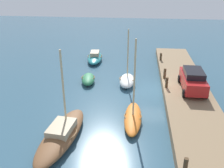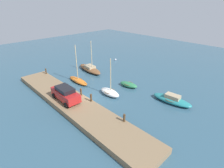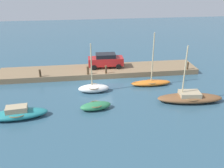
{
  "view_description": "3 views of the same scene",
  "coord_description": "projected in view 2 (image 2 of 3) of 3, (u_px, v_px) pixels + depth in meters",
  "views": [
    {
      "loc": [
        -19.81,
        1.52,
        9.2
      ],
      "look_at": [
        -0.27,
        3.83,
        0.54
      ],
      "focal_mm": 38.86,
      "sensor_mm": 36.0,
      "label": 1
    },
    {
      "loc": [
        16.42,
        -11.71,
        11.69
      ],
      "look_at": [
        -0.37,
        4.29,
        0.59
      ],
      "focal_mm": 28.47,
      "sensor_mm": 36.0,
      "label": 2
    },
    {
      "loc": [
        2.29,
        26.12,
        11.36
      ],
      "look_at": [
        -0.81,
        3.22,
        1.06
      ],
      "focal_mm": 40.09,
      "sensor_mm": 36.0,
      "label": 3
    }
  ],
  "objects": [
    {
      "name": "mooring_post_west",
      "position": [
        46.0,
        71.0,
        28.98
      ],
      "size": [
        0.21,
        0.21,
        0.9
      ],
      "primitive_type": "cylinder",
      "color": "#47331E",
      "rests_on": "dock_platform"
    },
    {
      "name": "mooring_post_east",
      "position": [
        124.0,
        118.0,
        17.62
      ],
      "size": [
        0.24,
        0.24,
        0.83
      ],
      "primitive_type": "cylinder",
      "color": "#47331E",
      "rests_on": "dock_platform"
    },
    {
      "name": "parked_car",
      "position": [
        65.0,
        94.0,
        21.14
      ],
      "size": [
        4.28,
        1.93,
        1.74
      ],
      "rotation": [
        0.0,
        0.0,
        -0.01
      ],
      "color": "#B21E1E",
      "rests_on": "dock_platform"
    },
    {
      "name": "ground_plane",
      "position": [
        90.0,
        99.0,
        23.06
      ],
      "size": [
        84.0,
        84.0,
        0.0
      ],
      "primitive_type": "plane",
      "color": "#33566B"
    },
    {
      "name": "dinghy_green",
      "position": [
        129.0,
        85.0,
        26.1
      ],
      "size": [
        2.97,
        1.64,
        0.68
      ],
      "rotation": [
        0.0,
        0.0,
        0.16
      ],
      "color": "#2D7A4C",
      "rests_on": "ground_plane"
    },
    {
      "name": "marker_buoy",
      "position": [
        115.0,
        60.0,
        37.4
      ],
      "size": [
        0.38,
        0.38,
        0.38
      ],
      "primitive_type": "sphere",
      "color": "silver",
      "rests_on": "ground_plane"
    },
    {
      "name": "mooring_post_mid_east",
      "position": [
        91.0,
        98.0,
        21.11
      ],
      "size": [
        0.24,
        0.24,
        0.94
      ],
      "primitive_type": "cylinder",
      "color": "#47331E",
      "rests_on": "dock_platform"
    },
    {
      "name": "motorboat_teal",
      "position": [
        172.0,
        99.0,
        22.07
      ],
      "size": [
        5.08,
        2.18,
        1.11
      ],
      "rotation": [
        0.0,
        0.0,
        0.1
      ],
      "color": "teal",
      "rests_on": "ground_plane"
    },
    {
      "name": "rowboat_white",
      "position": [
        110.0,
        92.0,
        23.8
      ],
      "size": [
        3.17,
        1.46,
        5.14
      ],
      "rotation": [
        0.0,
        0.0,
        -0.0
      ],
      "color": "white",
      "rests_on": "ground_plane"
    },
    {
      "name": "rowboat_orange",
      "position": [
        78.0,
        80.0,
        27.49
      ],
      "size": [
        4.41,
        1.25,
        5.85
      ],
      "rotation": [
        0.0,
        0.0,
        0.0
      ],
      "color": "orange",
      "rests_on": "ground_plane"
    },
    {
      "name": "mooring_post_mid_west",
      "position": [
        81.0,
        92.0,
        22.47
      ],
      "size": [
        0.23,
        0.23,
        0.93
      ],
      "primitive_type": "cylinder",
      "color": "#47331E",
      "rests_on": "dock_platform"
    },
    {
      "name": "dock_platform",
      "position": [
        73.0,
        104.0,
        21.34
      ],
      "size": [
        23.98,
        3.83,
        0.63
      ],
      "primitive_type": "cube",
      "color": "#846B4C",
      "rests_on": "ground_plane"
    },
    {
      "name": "sailboat_brown",
      "position": [
        90.0,
        69.0,
        31.8
      ],
      "size": [
        6.38,
        2.43,
        5.54
      ],
      "rotation": [
        0.0,
        0.0,
        -0.1
      ],
      "color": "brown",
      "rests_on": "ground_plane"
    }
  ]
}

